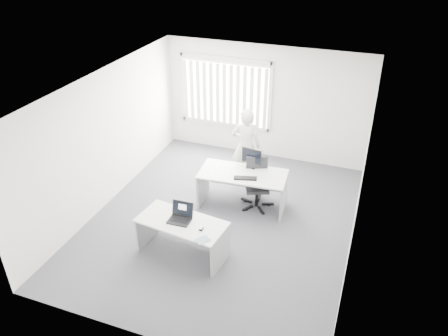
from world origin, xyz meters
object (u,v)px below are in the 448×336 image
(laptop, at_px, (179,214))
(office_chair, at_px, (257,191))
(person, at_px, (246,146))
(desk_near, at_px, (182,230))
(desk_far, at_px, (243,183))
(monitor, at_px, (251,158))

(laptop, bearing_deg, office_chair, 64.41)
(office_chair, relative_size, person, 0.60)
(desk_near, height_order, office_chair, office_chair)
(desk_far, bearing_deg, monitor, 68.89)
(office_chair, distance_m, person, 1.14)
(person, bearing_deg, monitor, 107.73)
(desk_near, xyz_separation_m, laptop, (-0.04, -0.01, 0.35))
(desk_far, relative_size, monitor, 4.27)
(desk_far, xyz_separation_m, office_chair, (0.26, 0.16, -0.25))
(desk_near, xyz_separation_m, desk_far, (0.54, 1.78, 0.06))
(desk_near, height_order, person, person)
(office_chair, height_order, laptop, office_chair)
(desk_near, bearing_deg, desk_far, 80.15)
(desk_far, height_order, monitor, monitor)
(laptop, bearing_deg, desk_far, 69.89)
(desk_near, distance_m, person, 2.82)
(laptop, bearing_deg, person, 81.18)
(desk_near, bearing_deg, monitor, 80.21)
(desk_far, bearing_deg, person, 99.69)
(office_chair, xyz_separation_m, person, (-0.52, 0.85, 0.56))
(desk_far, distance_m, person, 1.08)
(laptop, relative_size, monitor, 0.91)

